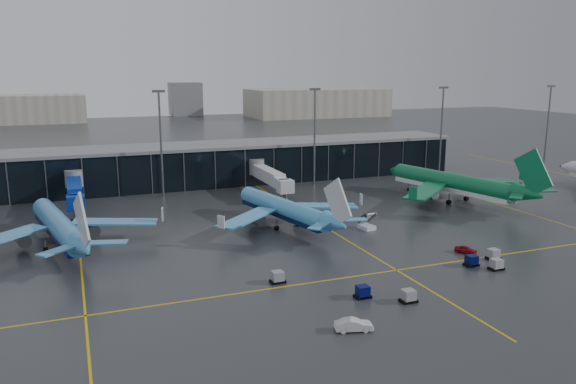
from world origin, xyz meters
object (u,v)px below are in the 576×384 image
object	(u,v)px
airliner_klm_near	(283,197)
airliner_aer_lingus	(452,172)
airliner_arkefly	(58,212)
service_van_red	(466,250)
service_van_white	(354,325)
baggage_carts	(422,273)
mobile_airstair	(367,225)

from	to	relation	value
airliner_klm_near	airliner_aer_lingus	xyz separation A→B (m)	(44.43, 6.24, 1.12)
airliner_aer_lingus	airliner_arkefly	bearing A→B (deg)	169.98
service_van_red	service_van_white	size ratio (longest dim) A/B	0.81
baggage_carts	service_van_red	bearing A→B (deg)	27.95
airliner_arkefly	airliner_aer_lingus	bearing A→B (deg)	-8.51
airliner_aer_lingus	baggage_carts	world-z (taller)	airliner_aer_lingus
airliner_arkefly	airliner_klm_near	size ratio (longest dim) A/B	1.06
airliner_arkefly	service_van_red	size ratio (longest dim) A/B	10.97
airliner_aer_lingus	baggage_carts	size ratio (longest dim) A/B	1.18
airliner_arkefly	service_van_white	distance (m)	57.43
airliner_arkefly	airliner_klm_near	bearing A→B (deg)	-13.91
service_van_red	airliner_klm_near	bearing A→B (deg)	95.03
service_van_red	mobile_airstair	bearing A→B (deg)	78.59
airliner_klm_near	mobile_airstair	world-z (taller)	airliner_klm_near
baggage_carts	mobile_airstair	bearing A→B (deg)	78.55
airliner_klm_near	baggage_carts	distance (m)	35.56
airliner_arkefly	airliner_aer_lingus	size ratio (longest dim) A/B	0.89
airliner_arkefly	airliner_aer_lingus	xyz separation A→B (m)	(85.11, 4.60, 0.79)
service_van_white	mobile_airstair	bearing A→B (deg)	-15.76
mobile_airstair	airliner_klm_near	bearing A→B (deg)	142.75
service_van_red	airliner_arkefly	bearing A→B (deg)	120.67
baggage_carts	mobile_airstair	xyz separation A→B (m)	(5.29, 26.11, 0.01)
airliner_arkefly	baggage_carts	xyz separation A→B (m)	(49.71, -35.66, -5.38)
mobile_airstair	baggage_carts	bearing A→B (deg)	-109.79
baggage_carts	service_van_white	world-z (taller)	baggage_carts
airliner_aer_lingus	service_van_red	distance (m)	40.10
airliner_arkefly	baggage_carts	size ratio (longest dim) A/B	1.04
airliner_aer_lingus	service_van_white	xyz separation A→B (m)	(-52.79, -51.77, -6.19)
airliner_klm_near	service_van_red	world-z (taller)	airliner_klm_near
service_van_red	airliner_aer_lingus	bearing A→B (deg)	21.46
baggage_carts	service_van_white	xyz separation A→B (m)	(-17.39, -11.50, -0.02)
service_van_white	airliner_arkefly	bearing A→B (deg)	49.75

